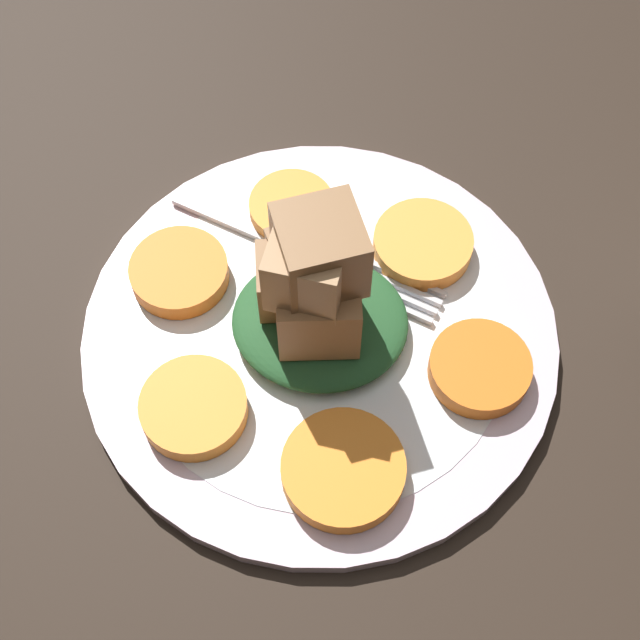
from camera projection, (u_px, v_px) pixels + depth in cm
name	position (u px, v px, depth cm)	size (l,w,h in cm)	color
table_slab	(320.00, 346.00, 52.53)	(120.00, 120.00, 2.00)	black
plate	(320.00, 334.00, 51.21)	(27.16, 27.16, 1.05)	silver
carrot_slice_0	(423.00, 244.00, 52.81)	(5.90, 5.90, 1.26)	orange
carrot_slice_1	(292.00, 209.00, 54.09)	(5.16, 5.16, 1.26)	orange
carrot_slice_2	(179.00, 272.00, 51.84)	(5.75, 5.75, 1.26)	orange
carrot_slice_3	(194.00, 408.00, 47.61)	(5.78, 5.78, 1.26)	orange
carrot_slice_4	(343.00, 470.00, 45.90)	(6.47, 6.47, 1.26)	orange
carrot_slice_5	(480.00, 368.00, 48.76)	(5.61, 5.61, 1.26)	orange
center_pile	(314.00, 292.00, 47.42)	(9.94, 8.95, 9.98)	#235128
fork	(310.00, 253.00, 53.01)	(17.14, 8.02, 0.40)	silver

